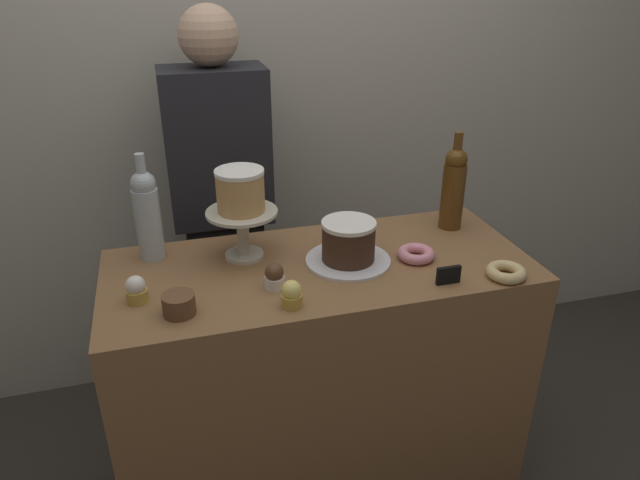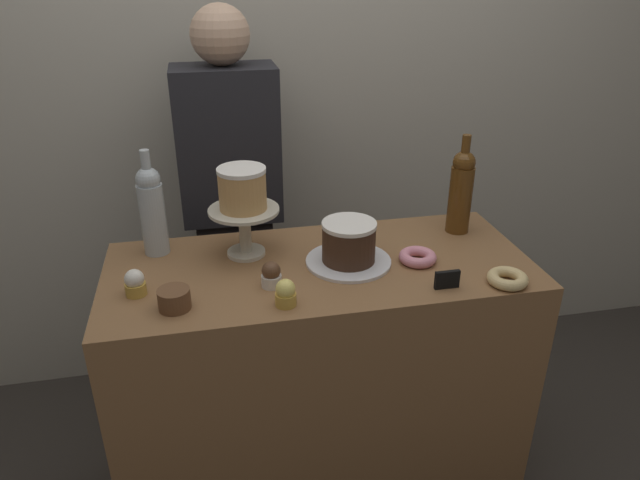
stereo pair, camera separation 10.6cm
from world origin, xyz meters
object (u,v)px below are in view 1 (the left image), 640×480
object	(u,v)px
cake_stand_pedestal	(243,226)
wine_bottle_clear	(147,214)
cookie_stack	(179,304)
donut_glazed	(506,272)
white_layer_cake	(240,191)
chocolate_round_cake	(348,241)
cupcake_vanilla	(136,290)
cupcake_chocolate	(274,277)
cupcake_lemon	(292,294)
donut_pink	(416,254)
barista_figure	(223,220)
wine_bottle_amber	(453,187)
price_sign_chalkboard	(448,275)

from	to	relation	value
cake_stand_pedestal	wine_bottle_clear	size ratio (longest dim) A/B	0.65
cookie_stack	donut_glazed	bearing A→B (deg)	-3.75
white_layer_cake	chocolate_round_cake	size ratio (longest dim) A/B	0.89
chocolate_round_cake	wine_bottle_clear	world-z (taller)	wine_bottle_clear
chocolate_round_cake	wine_bottle_clear	distance (m)	0.59
chocolate_round_cake	cupcake_vanilla	bearing A→B (deg)	-174.46
white_layer_cake	cupcake_chocolate	bearing A→B (deg)	-76.17
cake_stand_pedestal	cupcake_lemon	distance (m)	0.33
cake_stand_pedestal	cupcake_vanilla	xyz separation A→B (m)	(-0.31, -0.18, -0.07)
chocolate_round_cake	donut_pink	bearing A→B (deg)	-10.01
cookie_stack	barista_figure	xyz separation A→B (m)	(0.20, 0.73, -0.10)
wine_bottle_amber	cookie_stack	world-z (taller)	wine_bottle_amber
chocolate_round_cake	cupcake_lemon	size ratio (longest dim) A/B	2.15
cake_stand_pedestal	chocolate_round_cake	bearing A→B (deg)	-22.11
wine_bottle_amber	barista_figure	distance (m)	0.86
cake_stand_pedestal	white_layer_cake	xyz separation A→B (m)	(-0.00, -0.00, 0.11)
wine_bottle_clear	donut_glazed	bearing A→B (deg)	-22.46
wine_bottle_amber	cupcake_lemon	world-z (taller)	wine_bottle_amber
cake_stand_pedestal	cupcake_lemon	world-z (taller)	cake_stand_pedestal
cake_stand_pedestal	cookie_stack	bearing A→B (deg)	-127.86
cupcake_lemon	cookie_stack	bearing A→B (deg)	171.49
chocolate_round_cake	donut_pink	distance (m)	0.21
cupcake_chocolate	price_sign_chalkboard	world-z (taller)	cupcake_chocolate
cupcake_lemon	barista_figure	world-z (taller)	barista_figure
cupcake_lemon	barista_figure	bearing A→B (deg)	96.48
cupcake_vanilla	donut_pink	distance (m)	0.81
cupcake_vanilla	price_sign_chalkboard	world-z (taller)	cupcake_vanilla
donut_pink	cupcake_chocolate	bearing A→B (deg)	-173.29
cupcake_vanilla	donut_glazed	distance (m)	1.02
cake_stand_pedestal	cupcake_lemon	size ratio (longest dim) A/B	2.84
chocolate_round_cake	cupcake_chocolate	xyz separation A→B (m)	(-0.24, -0.09, -0.04)
price_sign_chalkboard	cake_stand_pedestal	bearing A→B (deg)	148.79
wine_bottle_amber	cupcake_chocolate	bearing A→B (deg)	-160.07
cupcake_chocolate	barista_figure	bearing A→B (deg)	95.47
chocolate_round_cake	cookie_stack	xyz separation A→B (m)	(-0.50, -0.15, -0.04)
wine_bottle_clear	wine_bottle_amber	world-z (taller)	same
wine_bottle_amber	cookie_stack	xyz separation A→B (m)	(-0.91, -0.30, -0.12)
wine_bottle_amber	cupcake_chocolate	world-z (taller)	wine_bottle_amber
donut_glazed	price_sign_chalkboard	size ratio (longest dim) A/B	1.60
cake_stand_pedestal	donut_pink	world-z (taller)	cake_stand_pedestal
cake_stand_pedestal	chocolate_round_cake	size ratio (longest dim) A/B	1.32
chocolate_round_cake	wine_bottle_amber	xyz separation A→B (m)	(0.41, 0.15, 0.07)
wine_bottle_clear	cupcake_vanilla	bearing A→B (deg)	-100.32
donut_pink	barista_figure	size ratio (longest dim) A/B	0.07
donut_glazed	price_sign_chalkboard	distance (m)	0.17
white_layer_cake	wine_bottle_amber	world-z (taller)	wine_bottle_amber
cupcake_chocolate	cookie_stack	distance (m)	0.27
cupcake_lemon	donut_pink	bearing A→B (deg)	20.35
wine_bottle_clear	cookie_stack	bearing A→B (deg)	-80.23
cake_stand_pedestal	cupcake_chocolate	world-z (taller)	cake_stand_pedestal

